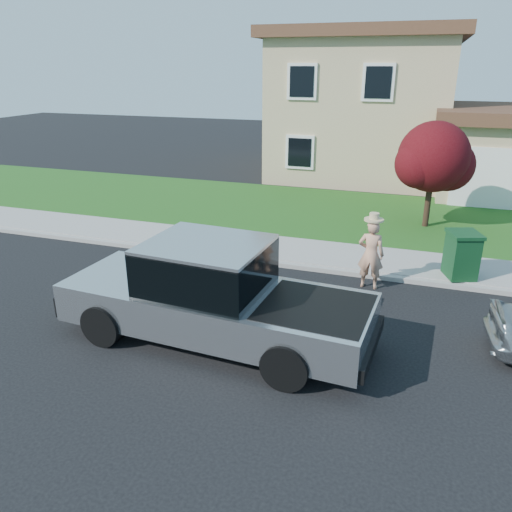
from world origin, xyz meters
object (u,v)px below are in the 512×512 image
at_px(pickup_truck, 214,296).
at_px(ornamental_tree, 434,160).
at_px(trash_bin, 462,254).
at_px(woman, 371,253).

height_order(pickup_truck, ornamental_tree, ornamental_tree).
bearing_deg(trash_bin, ornamental_tree, 81.94).
bearing_deg(trash_bin, pickup_truck, -154.94).
bearing_deg(ornamental_tree, woman, -103.33).
relative_size(woman, trash_bin, 1.63).
xyz_separation_m(pickup_truck, trash_bin, (4.86, 4.71, -0.22)).
bearing_deg(pickup_truck, ornamental_tree, 70.04).
xyz_separation_m(woman, trash_bin, (2.17, 1.09, -0.17)).
xyz_separation_m(pickup_truck, ornamental_tree, (3.99, 9.15, 1.37)).
height_order(pickup_truck, woman, pickup_truck).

